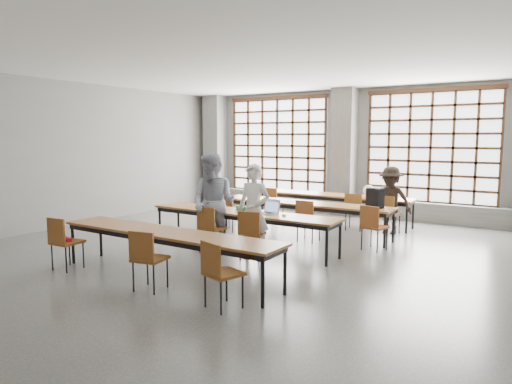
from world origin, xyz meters
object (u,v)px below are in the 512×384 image
Objects in this scene: plastic_bag at (368,191)px; desk_row_d at (167,235)px; chair_mid_centre at (307,217)px; chair_near_left at (63,238)px; student_back at (390,200)px; green_box at (242,208)px; chair_mid_left at (229,208)px; chair_near_mid at (147,254)px; phone at (247,213)px; chair_back_mid at (354,208)px; laptop_front at (269,210)px; desk_row_c at (242,215)px; chair_back_right at (388,211)px; desk_row_b at (303,205)px; desk_row_a at (333,197)px; student_male at (254,211)px; chair_front_left at (210,225)px; mouse at (284,215)px; chair_front_right at (251,230)px; red_pouch at (67,239)px; chair_mid_right at (372,223)px; backpack at (375,198)px; laptop_back at (387,195)px; student_female at (214,203)px; chair_near_right at (219,268)px.

desk_row_d is at bearing -102.37° from plastic_bag.
chair_mid_centre is 4.66m from chair_near_left.
green_box is (-2.08, -2.86, 0.02)m from student_back.
chair_mid_left and chair_near_mid have the same top height.
plastic_bag is (1.15, 3.59, 0.14)m from phone.
green_box is at bearing -115.22° from chair_back_mid.
desk_row_c is at bearing -168.98° from laptop_front.
desk_row_c is 1.65m from chair_mid_left.
desk_row_b is at bearing -147.19° from chair_back_right.
desk_row_d is (-0.34, -5.62, 0.00)m from desk_row_a.
student_male is at bearing -97.96° from chair_mid_centre.
chair_mid_left is at bearing 115.80° from chair_front_left.
laptop_front reaches higher than mouse.
student_back reaches higher than desk_row_c.
chair_front_right is 4.19m from plastic_bag.
red_pouch is at bearing -122.17° from chair_mid_centre.
laptop_front is at bearing 52.52° from red_pouch.
mouse is (-1.08, -2.96, -0.01)m from student_back.
desk_row_c is at bearing -152.24° from chair_mid_right.
chair_mid_centre is (0.40, -0.63, -0.13)m from desk_row_b.
red_pouch is at bearing -108.47° from backpack.
red_pouch is at bearing -120.63° from desk_row_c.
phone reaches higher than desk_row_c.
student_male is 3.73m from student_back.
chair_back_mid reaches higher than desk_row_a.
chair_front_left reaches higher than desk_row_d.
phone is at bearing -29.05° from desk_row_c.
desk_row_a is 1.71m from chair_back_right.
student_back is (3.19, 1.78, 0.22)m from chair_mid_left.
laptop_back is (-0.24, 0.74, 0.25)m from chair_back_right.
chair_mid_centre is at bearing 49.49° from student_female.
desk_row_b is 4.55× the size of chair_back_mid.
laptop_back is at bearing 39.10° from chair_mid_left.
chair_front_left is at bearing -114.03° from chair_back_mid.
student_male is at bearing 45.15° from red_pouch.
chair_near_right is 3.09m from laptop_front.
student_female is 1.06m from laptop_front.
laptop_back is (2.94, 2.39, 0.25)m from chair_mid_left.
chair_mid_left and chair_near_left have the same top height.
desk_row_b is 4.96m from red_pouch.
desk_row_c is 3.58m from student_back.
student_female reaches higher than chair_mid_right.
chair_near_mid reaches higher than phone.
chair_front_right is 0.52× the size of student_male.
desk_row_b reaches higher than red_pouch.
student_female is at bearing -100.48° from desk_row_a.
chair_front_right is 4.40× the size of red_pouch.
chair_front_left is at bearing -115.35° from desk_row_c.
chair_back_right is 2.03m from chair_mid_centre.
chair_mid_left is 4.23m from chair_near_mid.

